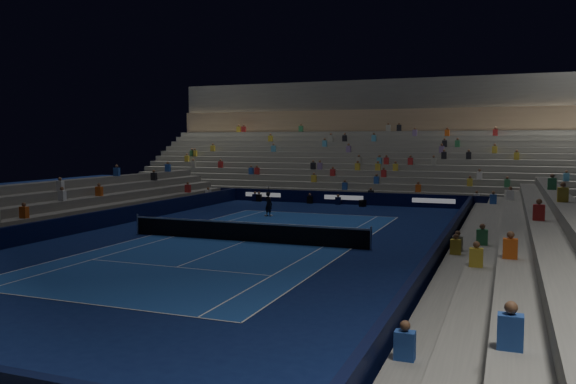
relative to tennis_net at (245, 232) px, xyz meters
The scene contains 11 objects.
ground 0.50m from the tennis_net, ahead, with size 90.00×90.00×0.00m, color #0C194B.
court_surface 0.50m from the tennis_net, ahead, with size 10.97×23.77×0.01m, color #1A4393.
sponsor_barrier_far 18.50m from the tennis_net, 90.00° to the left, with size 44.00×0.25×1.00m, color black.
sponsor_barrier_east 9.70m from the tennis_net, ahead, with size 0.25×37.00×1.00m, color black.
sponsor_barrier_west 9.70m from the tennis_net, behind, with size 0.25×37.00×1.00m, color black.
grandstand_main 28.05m from the tennis_net, 90.00° to the left, with size 44.00×15.20×11.20m.
grandstand_east 13.17m from the tennis_net, ahead, with size 5.00×37.00×2.50m.
grandstand_west 13.17m from the tennis_net, behind, with size 5.00×37.00×2.50m.
tennis_net is the anchor object (origin of this frame).
tennis_player 9.80m from the tennis_net, 106.05° to the left, with size 0.60×0.39×1.65m, color black.
broadcast_camera 17.42m from the tennis_net, 84.08° to the left, with size 0.53×0.89×0.51m.
Camera 1 is at (12.25, -25.88, 4.99)m, focal length 36.00 mm.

